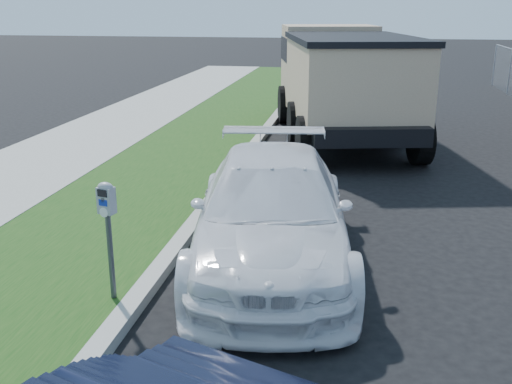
# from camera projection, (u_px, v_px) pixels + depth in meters

# --- Properties ---
(ground) EXTENTS (120.00, 120.00, 0.00)m
(ground) POSITION_uv_depth(u_px,v_px,m) (351.00, 296.00, 7.62)
(ground) COLOR black
(ground) RESTS_ON ground
(streetside) EXTENTS (6.12, 50.00, 0.15)m
(streetside) POSITION_uv_depth(u_px,v_px,m) (29.00, 214.00, 10.37)
(streetside) COLOR gray
(streetside) RESTS_ON ground
(parking_meter) EXTENTS (0.23, 0.18, 1.46)m
(parking_meter) POSITION_uv_depth(u_px,v_px,m) (108.00, 215.00, 6.98)
(parking_meter) COLOR #3F4247
(parking_meter) RESTS_ON ground
(white_wagon) EXTENTS (2.79, 5.47, 1.52)m
(white_wagon) POSITION_uv_depth(u_px,v_px,m) (273.00, 210.00, 8.46)
(white_wagon) COLOR white
(white_wagon) RESTS_ON ground
(dump_truck) EXTENTS (4.31, 7.89, 2.93)m
(dump_truck) POSITION_uv_depth(u_px,v_px,m) (341.00, 77.00, 16.18)
(dump_truck) COLOR black
(dump_truck) RESTS_ON ground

